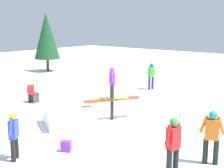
% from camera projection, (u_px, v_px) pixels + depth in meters
% --- Properties ---
extents(ground_plane, '(60.00, 60.00, 0.00)m').
position_uv_depth(ground_plane, '(112.00, 119.00, 12.80)').
color(ground_plane, white).
extents(rail_feature, '(2.20, 1.38, 0.89)m').
position_uv_depth(rail_feature, '(112.00, 102.00, 12.66)').
color(rail_feature, black).
rests_on(rail_feature, ground).
extents(snow_kicker_ramp, '(2.30, 2.18, 0.64)m').
position_uv_depth(snow_kicker_ramp, '(69.00, 117.00, 12.11)').
color(snow_kicker_ramp, white).
rests_on(snow_kicker_ramp, ground).
extents(main_rider_on_rail, '(1.12, 1.14, 1.30)m').
position_uv_depth(main_rider_on_rail, '(112.00, 83.00, 12.50)').
color(main_rider_on_rail, '#7FCD38').
rests_on(main_rider_on_rail, rail_feature).
extents(bystander_orange, '(0.38, 0.67, 1.54)m').
position_uv_depth(bystander_orange, '(212.00, 134.00, 8.64)').
color(bystander_orange, black).
rests_on(bystander_orange, ground).
extents(bystander_red, '(0.67, 0.26, 1.58)m').
position_uv_depth(bystander_red, '(173.00, 144.00, 7.89)').
color(bystander_red, black).
rests_on(bystander_red, ground).
extents(bystander_green, '(0.66, 0.29, 1.57)m').
position_uv_depth(bystander_green, '(151.00, 75.00, 18.40)').
color(bystander_green, '#3E2E76').
rests_on(bystander_green, ground).
extents(bystander_blue, '(0.56, 0.44, 1.41)m').
position_uv_depth(bystander_blue, '(14.00, 134.00, 8.90)').
color(bystander_blue, black).
rests_on(bystander_blue, ground).
extents(folding_chair, '(0.48, 0.48, 0.88)m').
position_uv_depth(folding_chair, '(33.00, 94.00, 15.49)').
color(folding_chair, '#3F3F44').
rests_on(folding_chair, ground).
extents(backpack_on_snow, '(0.34, 0.37, 0.34)m').
position_uv_depth(backpack_on_snow, '(66.00, 146.00, 9.61)').
color(backpack_on_snow, purple).
rests_on(backpack_on_snow, ground).
extents(pine_tree_near, '(2.07, 2.07, 4.70)m').
position_uv_depth(pine_tree_near, '(47.00, 36.00, 24.98)').
color(pine_tree_near, '#4C331E').
rests_on(pine_tree_near, ground).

